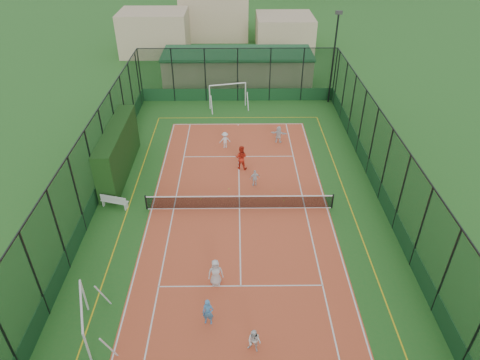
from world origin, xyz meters
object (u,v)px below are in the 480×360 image
object	(u,v)px
clubhouse	(237,67)
coach	(241,157)
white_bench	(114,201)
child_near_mid	(208,312)
child_far_back	(279,134)
child_near_left	(216,273)
futsal_goal_near	(86,320)
futsal_goal_far	(228,96)
child_far_right	(255,178)
floodlight_ne	(333,59)
child_far_left	(225,140)
child_near_right	(254,341)

from	to	relation	value
clubhouse	coach	size ratio (longest dim) A/B	8.50
white_bench	child_near_mid	size ratio (longest dim) A/B	1.23
child_far_back	coach	world-z (taller)	coach
child_near_left	clubhouse	bearing A→B (deg)	79.08
clubhouse	white_bench	distance (m)	23.13
white_bench	futsal_goal_near	distance (m)	9.49
futsal_goal_near	child_near_mid	bearing A→B (deg)	-102.55
futsal_goal_far	child_far_right	bearing A→B (deg)	-94.05
floodlight_ne	white_bench	size ratio (longest dim) A/B	4.73
coach	child_far_back	bearing A→B (deg)	-113.65
child_far_left	futsal_goal_far	bearing A→B (deg)	-104.25
child_far_left	child_far_right	bearing A→B (deg)	98.44
child_near_left	child_far_right	distance (m)	9.06
child_far_left	child_far_right	size ratio (longest dim) A/B	1.10
floodlight_ne	child_far_left	size ratio (longest dim) A/B	6.30
futsal_goal_far	child_near_right	distance (m)	25.54
futsal_goal_far	child_near_mid	world-z (taller)	futsal_goal_far
child_near_left	child_far_right	bearing A→B (deg)	66.90
floodlight_ne	child_near_left	world-z (taller)	floodlight_ne
child_far_back	white_bench	bearing A→B (deg)	49.57
white_bench	child_far_left	xyz separation A→B (m)	(6.76, 7.55, 0.17)
futsal_goal_far	coach	bearing A→B (deg)	-97.01
clubhouse	coach	bearing A→B (deg)	-89.49
child_near_left	child_near_mid	xyz separation A→B (m)	(-0.25, -2.36, -0.07)
futsal_goal_far	coach	xyz separation A→B (m)	(1.07, -10.71, -0.21)
futsal_goal_near	floodlight_ne	bearing A→B (deg)	-49.74
clubhouse	futsal_goal_near	xyz separation A→B (m)	(-6.76, -31.17, -0.59)
child_near_right	coach	xyz separation A→B (m)	(-0.37, 14.79, 0.28)
child_near_mid	child_far_left	size ratio (longest dim) A/B	1.08
floodlight_ne	futsal_goal_far	size ratio (longest dim) A/B	2.39
white_bench	futsal_goal_far	world-z (taller)	futsal_goal_far
child_near_mid	child_near_right	bearing A→B (deg)	-28.91
futsal_goal_far	coach	world-z (taller)	futsal_goal_far
floodlight_ne	child_far_right	xyz separation A→B (m)	(-7.54, -14.06, -3.52)
floodlight_ne	child_far_back	xyz separation A→B (m)	(-5.44, -7.97, -3.43)
futsal_goal_near	coach	world-z (taller)	futsal_goal_near
floodlight_ne	futsal_goal_near	bearing A→B (deg)	-120.79
child_near_mid	coach	world-z (taller)	coach
floodlight_ne	child_near_left	distance (m)	25.08
floodlight_ne	white_bench	distance (m)	23.44
clubhouse	child_near_left	world-z (taller)	clubhouse
futsal_goal_near	clubhouse	bearing A→B (deg)	-31.18
white_bench	child_far_right	bearing A→B (deg)	30.37
white_bench	child_near_right	size ratio (longest dim) A/B	1.41
white_bench	child_far_left	bearing A→B (deg)	64.06
futsal_goal_near	child_near_mid	xyz separation A→B (m)	(5.26, 0.59, -0.27)
futsal_goal_near	futsal_goal_far	bearing A→B (deg)	-32.28
child_far_left	child_far_back	bearing A→B (deg)	177.88
futsal_goal_near	child_far_right	distance (m)	14.09
futsal_goal_near	child_near_left	distance (m)	6.26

